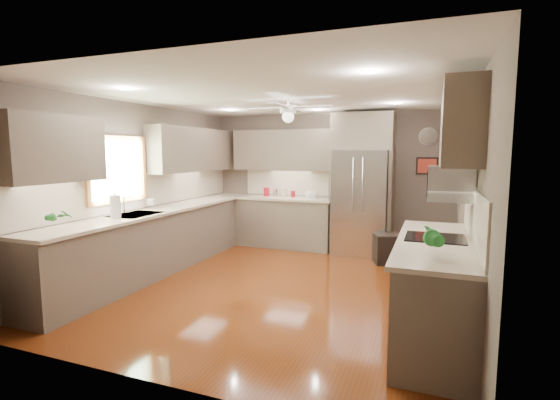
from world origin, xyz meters
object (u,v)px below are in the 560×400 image
Objects in this scene: potted_plant_right at (434,237)px; microwave at (450,183)px; soap_bottle at (152,202)px; stool at (388,248)px; paper_towel at (115,207)px; canister_b at (276,193)px; canister_c at (284,192)px; bowl at (312,197)px; potted_plant_left at (60,216)px; refrigerator at (362,187)px; canister_d at (293,194)px; canister_a at (266,192)px.

potted_plant_right is 0.59× the size of microwave.
soap_bottle reaches higher than stool.
canister_b is at bearing 71.68° from paper_towel.
canister_c reaches higher than bowl.
potted_plant_left is at bearing -85.71° from soap_bottle.
refrigerator is 7.35× the size of paper_towel.
soap_bottle is at bearing -123.91° from canister_d.
canister_a is 0.77× the size of bowl.
canister_c reaches higher than canister_a.
canister_c is 0.33× the size of stool.
stool is at bearing -42.10° from refrigerator.
potted_plant_left is at bearing -104.51° from canister_b.
canister_d is 0.38m from bowl.
canister_a is 0.54m from canister_d.
potted_plant_right is at bearing -9.03° from paper_towel.
bowl is at bearing -0.25° from canister_c.
canister_c is 1.47m from refrigerator.
potted_plant_left is 0.84m from paper_towel.
canister_a is at bearing 177.23° from canister_b.
refrigerator is (1.63, -0.07, 0.18)m from canister_b.
canister_a is 2.54m from stool.
soap_bottle is at bearing -142.63° from refrigerator.
paper_towel reaches higher than bowl.
soap_bottle is at bearing 94.29° from potted_plant_left.
canister_d is 0.62× the size of soap_bottle.
canister_b is 1.21× the size of canister_d.
canister_c is 2.19m from stool.
canister_b reaches higher than bowl.
canister_b is 2.35m from stool.
canister_d is at bearing 163.17° from stool.
refrigerator is at bearing -1.48° from canister_c.
potted_plant_left is 0.12× the size of refrigerator.
bowl is (0.38, -0.04, -0.03)m from canister_d.
bowl is 0.69× the size of paper_towel.
bowl is at bearing 65.98° from potted_plant_left.
potted_plant_right is 0.98× the size of paper_towel.
bowl is at bearing -2.84° from canister_a.
canister_d is 0.42× the size of potted_plant_left.
refrigerator reaches higher than paper_towel.
soap_bottle is 2.85m from bowl.
refrigerator is (0.92, -0.04, 0.22)m from bowl.
bowl is at bearing 177.80° from refrigerator.
canister_c is at bearing -165.60° from canister_d.
paper_towel reaches higher than potted_plant_left.
refrigerator is (1.30, -0.08, 0.19)m from canister_d.
soap_bottle is at bearing 159.34° from potted_plant_right.
canister_d is at bearing 14.40° from canister_c.
paper_towel is at bearing -175.70° from microwave.
paper_towel is at bearing -82.10° from soap_bottle.
refrigerator reaches higher than potted_plant_left.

